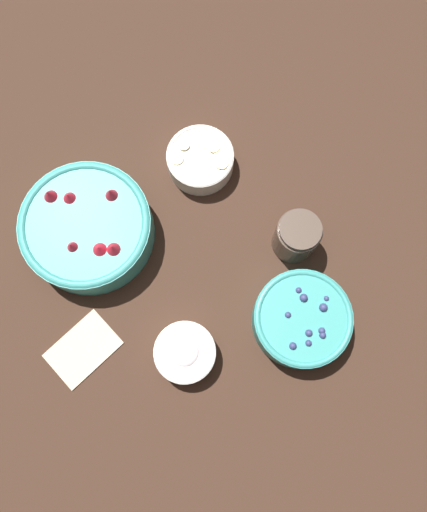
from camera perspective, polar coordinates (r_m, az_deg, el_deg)
ground_plane at (r=1.00m, az=-0.36°, el=0.25°), size 4.00×4.00×0.00m
bowl_strawberries at (r=1.00m, az=-14.23°, el=3.18°), size 0.25×0.25×0.10m
bowl_blueberries at (r=0.96m, az=10.05°, el=-7.12°), size 0.18×0.18×0.07m
bowl_bananas at (r=1.04m, az=-1.50°, el=10.98°), size 0.14×0.14×0.05m
bowl_cream at (r=0.95m, az=-3.27°, el=-10.96°), size 0.11×0.11×0.06m
jar_chocolate at (r=0.98m, az=9.43°, el=2.16°), size 0.09×0.09×0.10m
napkin at (r=1.00m, az=-14.70°, el=-10.26°), size 0.14×0.10×0.01m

